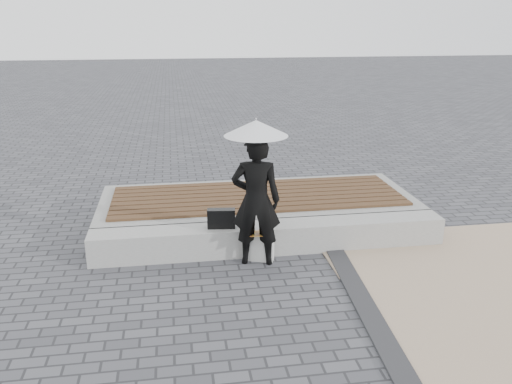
# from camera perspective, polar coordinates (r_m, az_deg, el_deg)

# --- Properties ---
(ground) EXTENTS (80.00, 80.00, 0.00)m
(ground) POSITION_cam_1_polar(r_m,az_deg,el_deg) (6.25, 4.32, -12.19)
(ground) COLOR #4C4C51
(ground) RESTS_ON ground
(edging_band) EXTENTS (0.61, 5.20, 0.04)m
(edging_band) POSITION_cam_1_polar(r_m,az_deg,el_deg) (6.04, 12.59, -13.60)
(edging_band) COLOR #2C2C2F
(edging_band) RESTS_ON ground
(seating_ledge) EXTENTS (5.00, 0.45, 0.40)m
(seating_ledge) POSITION_cam_1_polar(r_m,az_deg,el_deg) (7.56, 1.61, -4.85)
(seating_ledge) COLOR #ADACA7
(seating_ledge) RESTS_ON ground
(timber_platform) EXTENTS (5.00, 2.00, 0.40)m
(timber_platform) POSITION_cam_1_polar(r_m,az_deg,el_deg) (8.66, 0.16, -1.79)
(timber_platform) COLOR #9A9B96
(timber_platform) RESTS_ON ground
(timber_decking) EXTENTS (4.60, 1.60, 0.04)m
(timber_decking) POSITION_cam_1_polar(r_m,az_deg,el_deg) (8.59, 0.17, -0.41)
(timber_decking) COLOR #553421
(timber_decking) RESTS_ON timber_platform
(woman) EXTENTS (0.71, 0.53, 1.76)m
(woman) POSITION_cam_1_polar(r_m,az_deg,el_deg) (6.95, 0.00, -0.93)
(woman) COLOR black
(woman) RESTS_ON ground
(parasol) EXTENTS (0.81, 0.81, 1.04)m
(parasol) POSITION_cam_1_polar(r_m,az_deg,el_deg) (6.70, 0.00, 6.86)
(parasol) COLOR #B8B8BD
(parasol) RESTS_ON ground
(handbag) EXTENTS (0.39, 0.18, 0.27)m
(handbag) POSITION_cam_1_polar(r_m,az_deg,el_deg) (7.32, -3.73, -2.84)
(handbag) COLOR black
(handbag) RESTS_ON seating_ledge
(canvas_tote) EXTENTS (0.41, 0.28, 0.40)m
(canvas_tote) POSITION_cam_1_polar(r_m,az_deg,el_deg) (7.27, 0.38, -5.80)
(canvas_tote) COLOR beige
(canvas_tote) RESTS_ON ground
(magazine) EXTENTS (0.30, 0.24, 0.01)m
(magazine) POSITION_cam_1_polar(r_m,az_deg,el_deg) (7.14, 0.44, -4.45)
(magazine) COLOR #FA5034
(magazine) RESTS_ON canvas_tote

